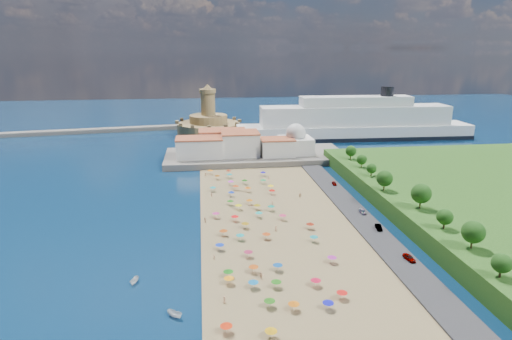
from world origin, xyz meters
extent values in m
plane|color=#071938|center=(0.00, 0.00, 0.00)|extent=(700.00, 700.00, 0.00)
cube|color=#59544C|center=(10.00, 73.00, 1.50)|extent=(90.00, 36.00, 3.00)
cube|color=#59544C|center=(-12.00, 108.00, 1.20)|extent=(18.00, 70.00, 2.40)
cube|color=#59544C|center=(-110.00, 153.00, 1.30)|extent=(199.03, 34.77, 2.60)
cube|color=silver|center=(-18.00, 69.00, 7.50)|extent=(22.00, 14.00, 9.00)
cube|color=silver|center=(2.00, 71.00, 8.50)|extent=(18.00, 16.00, 11.00)
cube|color=silver|center=(20.00, 67.00, 7.00)|extent=(16.00, 12.00, 8.00)
cube|color=silver|center=(-6.00, 83.00, 8.00)|extent=(24.00, 14.00, 10.00)
cube|color=silver|center=(30.00, 71.00, 7.00)|extent=(16.00, 16.00, 8.00)
sphere|color=silver|center=(30.00, 71.00, 13.00)|extent=(10.00, 10.00, 10.00)
cylinder|color=silver|center=(30.00, 71.00, 16.80)|extent=(1.20, 1.20, 1.60)
cylinder|color=#A48452|center=(-12.00, 138.00, 4.00)|extent=(40.00, 40.00, 8.00)
cylinder|color=#A48452|center=(-12.00, 138.00, 10.50)|extent=(24.00, 24.00, 5.00)
cylinder|color=#A48452|center=(-12.00, 138.00, 20.00)|extent=(9.00, 9.00, 14.00)
cylinder|color=#A48452|center=(-12.00, 138.00, 28.20)|extent=(10.40, 10.40, 2.40)
cone|color=#A48452|center=(-12.00, 138.00, 30.90)|extent=(6.00, 6.00, 3.00)
cube|color=black|center=(76.87, 115.50, 1.17)|extent=(146.04, 25.09, 2.34)
cube|color=silver|center=(76.87, 115.50, 4.34)|extent=(145.03, 24.67, 8.67)
cube|color=silver|center=(76.87, 115.50, 14.46)|extent=(116.03, 20.12, 11.57)
cube|color=silver|center=(76.87, 115.50, 23.13)|extent=(67.77, 15.11, 5.78)
cylinder|color=black|center=(96.14, 115.04, 28.91)|extent=(7.71, 7.71, 5.78)
cylinder|color=gray|center=(-10.70, 39.44, 1.25)|extent=(0.07, 0.07, 2.00)
cone|color=#7F440B|center=(-10.70, 39.44, 2.15)|extent=(2.50, 2.50, 0.60)
cylinder|color=gray|center=(-13.53, 47.87, 1.25)|extent=(0.07, 0.07, 2.00)
cone|color=orange|center=(-13.53, 47.87, 2.15)|extent=(2.50, 2.50, 0.60)
cylinder|color=gray|center=(-11.31, -17.70, 1.25)|extent=(0.07, 0.07, 2.00)
cone|color=#AD430D|center=(-11.31, -17.70, 2.15)|extent=(2.50, 2.50, 0.60)
cylinder|color=gray|center=(8.45, -8.04, 1.25)|extent=(0.07, 0.07, 2.00)
cone|color=#C62A58|center=(8.45, -8.04, 2.15)|extent=(2.50, 2.50, 0.60)
cylinder|color=gray|center=(-0.72, -48.05, 1.25)|extent=(0.07, 0.07, 2.00)
cone|color=#1F7014|center=(-0.72, -48.05, 2.15)|extent=(2.50, 2.50, 0.60)
cylinder|color=gray|center=(9.33, 42.03, 1.25)|extent=(0.07, 0.07, 2.00)
cone|color=#150CA4|center=(9.33, 42.03, 2.15)|extent=(2.50, 2.50, 0.60)
cylinder|color=gray|center=(0.10, 31.34, 1.25)|extent=(0.07, 0.07, 2.00)
cone|color=#176311|center=(0.10, 31.34, 2.15)|extent=(2.50, 2.50, 0.60)
cylinder|color=gray|center=(14.30, -25.30, 1.25)|extent=(0.07, 0.07, 2.00)
cone|color=#0F808B|center=(14.30, -25.30, 2.15)|extent=(2.50, 2.50, 0.60)
cylinder|color=gray|center=(15.50, -16.14, 1.25)|extent=(0.07, 0.07, 2.00)
cone|color=maroon|center=(15.50, -16.14, 2.15)|extent=(2.50, 2.50, 0.60)
cylinder|color=gray|center=(1.10, -4.91, 1.25)|extent=(0.07, 0.07, 2.00)
cone|color=#109990|center=(1.10, -4.91, 2.15)|extent=(2.50, 2.50, 0.60)
cylinder|color=gray|center=(-4.34, -13.10, 1.25)|extent=(0.07, 0.07, 2.00)
cone|color=#95700D|center=(-4.34, -13.10, 2.15)|extent=(2.50, 2.50, 0.60)
cylinder|color=gray|center=(-7.08, -6.99, 1.25)|extent=(0.07, 0.07, 2.00)
cone|color=red|center=(-7.08, -6.99, 2.15)|extent=(2.50, 2.50, 0.60)
cylinder|color=gray|center=(-4.13, 24.43, 1.25)|extent=(0.07, 0.07, 2.00)
cone|color=#B5380E|center=(-4.13, 24.43, 2.15)|extent=(2.50, 2.50, 0.60)
cylinder|color=gray|center=(9.55, 22.97, 1.25)|extent=(0.07, 0.07, 2.00)
cone|color=yellow|center=(9.55, 22.97, 2.15)|extent=(2.50, 2.50, 0.60)
cylinder|color=gray|center=(8.78, -57.86, 1.25)|extent=(0.07, 0.07, 2.00)
cone|color=#0E0FBA|center=(8.78, -57.86, 2.15)|extent=(2.50, 2.50, 0.60)
cylinder|color=gray|center=(12.96, -54.45, 1.25)|extent=(0.07, 0.07, 2.00)
cone|color=red|center=(12.96, -54.45, 2.15)|extent=(2.50, 2.50, 0.60)
cylinder|color=gray|center=(-6.66, -21.43, 1.25)|extent=(0.07, 0.07, 2.00)
cone|color=#0F8C8F|center=(-6.66, -21.43, 2.15)|extent=(2.50, 2.50, 0.60)
cylinder|color=gray|center=(-5.11, -40.38, 1.25)|extent=(0.07, 0.07, 2.00)
cone|color=#BC490F|center=(-5.11, -40.38, 2.15)|extent=(2.50, 2.50, 0.60)
cylinder|color=gray|center=(-12.98, -3.50, 1.25)|extent=(0.07, 0.07, 2.00)
cone|color=#BF297B|center=(-12.98, -3.50, 2.15)|extent=(2.50, 2.50, 0.60)
cylinder|color=gray|center=(-4.85, -65.59, 1.25)|extent=(0.07, 0.07, 2.00)
cone|color=#C9930A|center=(-4.85, -65.59, 2.15)|extent=(2.50, 2.50, 0.60)
cylinder|color=gray|center=(-11.53, -45.03, 1.25)|extent=(0.07, 0.07, 2.00)
cone|color=orange|center=(-11.53, -45.03, 2.15)|extent=(2.50, 2.50, 0.60)
cylinder|color=gray|center=(8.55, -48.61, 1.25)|extent=(0.07, 0.07, 2.00)
cone|color=red|center=(8.55, -48.61, 2.15)|extent=(2.50, 2.50, 0.60)
cylinder|color=gray|center=(1.41, -57.32, 1.25)|extent=(0.07, 0.07, 2.00)
cone|color=#D0630B|center=(1.41, -57.32, 2.15)|extent=(2.50, 2.50, 0.60)
cylinder|color=gray|center=(-6.43, 17.11, 1.25)|extent=(0.07, 0.07, 2.00)
cone|color=#0C2AA6|center=(-6.43, 17.11, 2.15)|extent=(2.50, 2.50, 0.60)
cylinder|color=gray|center=(-7.41, 7.64, 1.25)|extent=(0.07, 0.07, 2.00)
cone|color=#1A6411|center=(-7.41, 7.64, 2.15)|extent=(2.50, 2.50, 0.60)
cylinder|color=gray|center=(-5.47, 40.78, 1.25)|extent=(0.07, 0.07, 2.00)
cone|color=#119E9D|center=(-5.47, 40.78, 2.15)|extent=(2.50, 2.50, 0.60)
cylinder|color=gray|center=(-13.28, -62.93, 1.25)|extent=(0.07, 0.07, 2.00)
cone|color=red|center=(-13.28, -62.93, 2.15)|extent=(2.50, 2.50, 0.60)
cylinder|color=gray|center=(-11.48, -41.90, 1.25)|extent=(0.07, 0.07, 2.00)
cone|color=#146E13|center=(-11.48, -41.90, 2.15)|extent=(2.50, 2.50, 0.60)
cylinder|color=gray|center=(-3.51, -55.53, 1.25)|extent=(0.07, 0.07, 2.00)
cone|color=#206812|center=(-3.51, -55.53, 2.15)|extent=(2.50, 2.50, 0.60)
cylinder|color=gray|center=(1.00, -21.61, 1.25)|extent=(0.07, 0.07, 2.00)
cone|color=#BD3F0F|center=(1.00, -21.61, 2.15)|extent=(2.50, 2.50, 0.60)
cylinder|color=gray|center=(0.34, 21.56, 1.25)|extent=(0.07, 0.07, 2.00)
cone|color=#CC5C0B|center=(0.34, 21.56, 2.15)|extent=(2.50, 2.50, 0.60)
cylinder|color=gray|center=(-12.85, -26.99, 1.25)|extent=(0.07, 0.07, 2.00)
cone|color=#0E2EBA|center=(-12.85, -26.99, 2.15)|extent=(2.50, 2.50, 0.60)
cylinder|color=gray|center=(-13.13, 23.66, 1.25)|extent=(0.07, 0.07, 2.00)
cone|color=teal|center=(-13.13, 23.66, 2.15)|extent=(2.50, 2.50, 0.60)
cylinder|color=gray|center=(15.72, -38.09, 1.25)|extent=(0.07, 0.07, 2.00)
cone|color=#AA249C|center=(15.72, -38.09, 2.15)|extent=(2.50, 2.50, 0.60)
cylinder|color=gray|center=(-0.63, 7.54, 1.25)|extent=(0.07, 0.07, 2.00)
cone|color=#C66108|center=(-0.63, 7.54, 2.15)|extent=(2.50, 2.50, 0.60)
cylinder|color=gray|center=(1.44, 2.25, 1.25)|extent=(0.07, 0.07, 2.00)
cone|color=#90790D|center=(1.44, 2.25, 2.15)|extent=(2.50, 2.50, 0.60)
cylinder|color=gray|center=(7.76, 30.82, 1.25)|extent=(0.07, 0.07, 2.00)
cone|color=#168043|center=(7.76, 30.82, 2.15)|extent=(2.50, 2.50, 0.60)
cylinder|color=gray|center=(-5.49, -32.20, 1.25)|extent=(0.07, 0.07, 2.00)
cone|color=#9F2247|center=(-5.49, -32.20, 2.15)|extent=(2.50, 2.50, 0.60)
cylinder|color=gray|center=(-6.04, -47.55, 1.25)|extent=(0.07, 0.07, 2.00)
cone|color=#0D68AA|center=(-6.04, -47.55, 2.15)|extent=(2.50, 2.50, 0.60)
cylinder|color=gray|center=(9.12, 17.27, 1.25)|extent=(0.07, 0.07, 2.00)
cone|color=red|center=(9.12, 17.27, 2.15)|extent=(2.50, 2.50, 0.60)
cylinder|color=gray|center=(-4.94, 3.00, 1.25)|extent=(0.07, 0.07, 2.00)
cone|color=#D3D00B|center=(-4.94, 3.00, 2.15)|extent=(2.50, 2.50, 0.60)
cylinder|color=gray|center=(6.05, 0.53, 1.25)|extent=(0.07, 0.07, 2.00)
cone|color=#0D7D68|center=(6.05, 0.53, 2.15)|extent=(2.50, 2.50, 0.60)
cylinder|color=gray|center=(-5.63, 30.60, 1.25)|extent=(0.07, 0.07, 2.00)
cone|color=#CB2BC7|center=(-5.63, 30.60, 2.15)|extent=(2.50, 2.50, 0.60)
cylinder|color=gray|center=(-5.46, 46.55, 1.25)|extent=(0.07, 0.07, 2.00)
cone|color=maroon|center=(-5.46, 46.55, 2.15)|extent=(2.50, 2.50, 0.60)
cylinder|color=gray|center=(1.01, -40.26, 1.25)|extent=(0.07, 0.07, 2.00)
cone|color=#0B4694|center=(1.01, -40.26, 2.15)|extent=(2.50, 2.50, 0.60)
imported|color=tan|center=(7.42, 5.35, 1.19)|extent=(0.79, 0.82, 1.89)
imported|color=tan|center=(-14.63, -32.50, 1.09)|extent=(0.71, 0.73, 1.68)
imported|color=tan|center=(-13.79, 16.94, 1.12)|extent=(1.18, 0.76, 1.74)
imported|color=tan|center=(-13.07, -52.61, 1.08)|extent=(0.96, 0.86, 1.66)
imported|color=tan|center=(-16.67, -6.96, 1.14)|extent=(0.74, 0.92, 1.78)
imported|color=tan|center=(19.05, 12.79, 1.11)|extent=(1.62, 0.59, 1.72)
imported|color=tan|center=(4.76, -16.45, 1.14)|extent=(1.03, 0.99, 1.77)
imported|color=tan|center=(-3.66, -43.42, 1.08)|extent=(1.60, 0.70, 1.67)
imported|color=tan|center=(-15.67, 44.82, 1.07)|extent=(1.04, 0.70, 1.65)
imported|color=tan|center=(10.98, 36.00, 1.16)|extent=(1.27, 1.34, 1.82)
imported|color=white|center=(-23.62, -56.14, 0.73)|extent=(3.85, 3.48, 1.47)
imported|color=white|center=(-33.87, -41.38, 0.67)|extent=(2.31, 3.69, 1.34)
imported|color=gray|center=(36.00, -20.08, 1.41)|extent=(2.16, 4.49, 1.42)
imported|color=gray|center=(36.00, 24.60, 1.33)|extent=(1.84, 3.82, 1.26)
imported|color=gray|center=(36.00, -6.72, 1.31)|extent=(1.80, 4.25, 1.22)
imported|color=gray|center=(36.00, -39.95, 1.42)|extent=(2.28, 4.43, 1.44)
cylinder|color=#382314|center=(46.67, -59.32, 7.20)|extent=(0.50, 0.50, 2.40)
sphere|color=#14380F|center=(46.67, -59.32, 9.36)|extent=(4.33, 4.33, 4.33)
cylinder|color=#382314|center=(49.03, -45.49, 7.57)|extent=(0.50, 0.50, 3.14)
sphere|color=#14380F|center=(49.03, -45.49, 10.40)|extent=(5.66, 5.66, 5.66)
cylinder|color=#382314|center=(48.86, -33.24, 7.24)|extent=(0.50, 0.50, 2.48)
sphere|color=#14380F|center=(48.86, -33.24, 9.47)|extent=(4.47, 4.47, 4.47)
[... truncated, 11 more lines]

